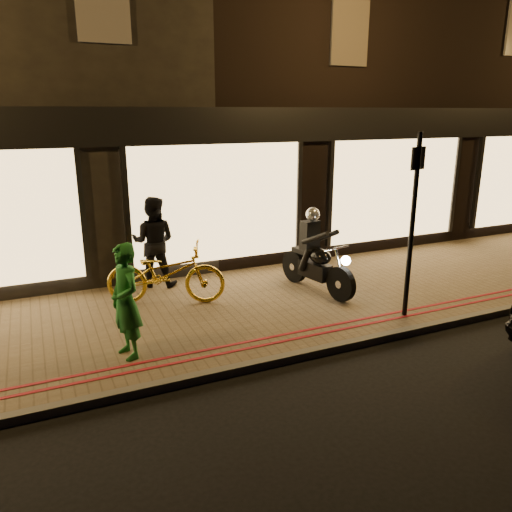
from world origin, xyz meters
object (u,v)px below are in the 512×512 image
Objects in this scene: motorcycle at (316,259)px; bicycle_gold at (166,273)px; person_green at (126,301)px; sign_post at (413,217)px.

motorcycle is 0.92× the size of bicycle_gold.
bicycle_gold is at bearing 135.69° from person_green.
person_green reaches higher than motorcycle.
bicycle_gold is 1.28× the size of person_green.
sign_post is 1.85× the size of person_green.
sign_post is 4.61m from person_green.
bicycle_gold is (-3.52, 2.18, -1.13)m from sign_post.
sign_post is at bearing -99.05° from bicycle_gold.
sign_post reaches higher than person_green.
bicycle_gold is 2.05m from person_green.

